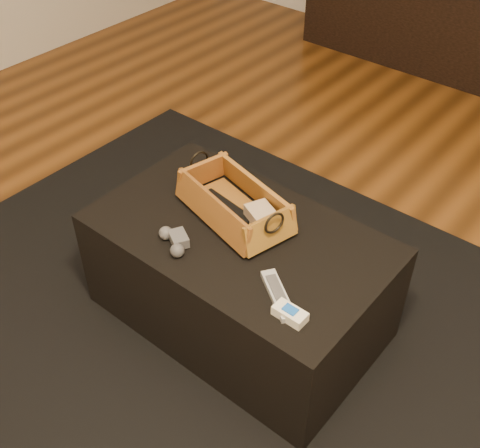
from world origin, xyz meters
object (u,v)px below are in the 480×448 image
Objects in this scene: tv_remote at (227,208)px; wicker_basket at (234,204)px; media_cabinet at (427,15)px; silver_remote at (278,295)px; cream_gadget at (290,314)px; ottoman at (239,277)px; game_controller at (174,241)px.

wicker_basket reaches higher than tv_remote.
silver_remote is at bearing -73.39° from media_cabinet.
wicker_basket is at bearing 148.91° from cream_gadget.
media_cabinet is 15.38× the size of cream_gadget.
silver_remote is at bearing -29.03° from ottoman.
cream_gadget is (0.44, -0.24, -0.01)m from tv_remote.
tv_remote is 1.52× the size of game_controller.
cream_gadget is (0.41, -0.25, -0.03)m from wicker_basket.
ottoman is 5.27× the size of silver_remote.
game_controller is 0.46m from cream_gadget.
cream_gadget is at bearing -20.49° from tv_remote.
wicker_basket reaches higher than ottoman.
cream_gadget is at bearing -72.20° from media_cabinet.
media_cabinet is at bearing 107.88° from tv_remote.
cream_gadget is (0.07, -0.04, 0.01)m from silver_remote.
tv_remote is 0.50m from cream_gadget.
silver_remote is at bearing 4.66° from game_controller.
silver_remote is (0.78, -2.62, 0.14)m from media_cabinet.
tv_remote is at bearing -157.26° from wicker_basket.
game_controller is (-0.05, -0.24, -0.03)m from wicker_basket.
tv_remote reaches higher than cream_gadget.
silver_remote is (0.39, 0.03, -0.01)m from game_controller.
media_cabinet is 10.39× the size of game_controller.
media_cabinet is at bearing 98.36° from game_controller.
ottoman is at bearing -78.37° from media_cabinet.
silver_remote is (0.37, -0.20, -0.02)m from tv_remote.
wicker_basket reaches higher than game_controller.
game_controller is 0.78× the size of silver_remote.
game_controller is (-0.12, -0.18, 0.23)m from ottoman.
wicker_basket is 0.48m from cream_gadget.
silver_remote is at bearing -20.31° from tv_remote.
cream_gadget is (0.85, -2.66, 0.15)m from media_cabinet.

